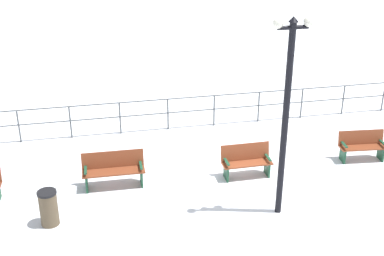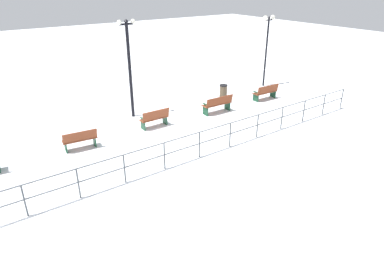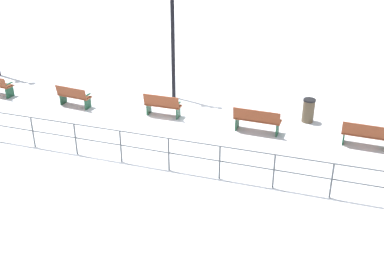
{
  "view_description": "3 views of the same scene",
  "coord_description": "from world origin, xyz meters",
  "views": [
    {
      "loc": [
        11.83,
        -4.07,
        7.0
      ],
      "look_at": [
        -1.48,
        -1.21,
        0.91
      ],
      "focal_mm": 46.96,
      "sensor_mm": 36.0,
      "label": 1
    },
    {
      "loc": [
        -13.09,
        7.03,
        6.58
      ],
      "look_at": [
        -2.6,
        -0.3,
        0.85
      ],
      "focal_mm": 31.5,
      "sensor_mm": 36.0,
      "label": 2
    },
    {
      "loc": [
        -15.49,
        -6.23,
        7.76
      ],
      "look_at": [
        -1.71,
        -1.74,
        0.6
      ],
      "focal_mm": 45.29,
      "sensor_mm": 36.0,
      "label": 3
    }
  ],
  "objects": [
    {
      "name": "ground_plane",
      "position": [
        0.0,
        0.0,
        0.0
      ],
      "size": [
        80.0,
        80.0,
        0.0
      ],
      "primitive_type": "plane",
      "color": "white",
      "rests_on": "ground"
    },
    {
      "name": "bench_nearest",
      "position": [
        -0.14,
        -7.3,
        0.47
      ],
      "size": [
        0.6,
        1.6,
        0.91
      ],
      "rotation": [
        0.0,
        0.0,
        -0.04
      ],
      "color": "brown",
      "rests_on": "ground"
    },
    {
      "name": "bench_second",
      "position": [
        -0.18,
        -3.65,
        0.5
      ],
      "size": [
        0.59,
        1.67,
        0.95
      ],
      "rotation": [
        0.0,
        0.0,
        -0.03
      ],
      "color": "brown",
      "rests_on": "ground"
    },
    {
      "name": "bench_third",
      "position": [
        0.06,
        -0.0,
        0.47
      ],
      "size": [
        0.51,
        1.4,
        0.92
      ],
      "rotation": [
        0.0,
        0.0,
        0.0
      ],
      "color": "brown",
      "rests_on": "ground"
    },
    {
      "name": "bench_fourth",
      "position": [
        -0.17,
        3.66,
        0.46
      ],
      "size": [
        0.62,
        1.42,
        0.88
      ],
      "rotation": [
        0.0,
        0.0,
        -0.1
      ],
      "color": "brown",
      "rests_on": "ground"
    },
    {
      "name": "lamppost_middle",
      "position": [
        1.95,
        0.24,
        2.92
      ],
      "size": [
        0.23,
        0.91,
        4.85
      ],
      "color": "black",
      "rests_on": "ground"
    },
    {
      "name": "waterfront_railing",
      "position": [
        -3.54,
        -0.0,
        0.74
      ],
      "size": [
        0.05,
        19.24,
        1.12
      ],
      "color": "#4C5156",
      "rests_on": "ground"
    },
    {
      "name": "trash_bin",
      "position": [
        1.31,
        -5.28,
        0.45
      ],
      "size": [
        0.45,
        0.45,
        0.9
      ],
      "color": "brown",
      "rests_on": "ground"
    }
  ]
}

